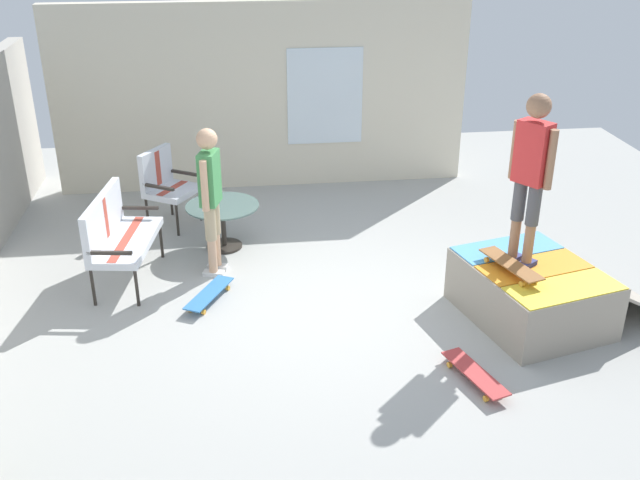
% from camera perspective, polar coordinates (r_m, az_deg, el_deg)
% --- Properties ---
extents(ground_plane, '(12.00, 12.00, 0.10)m').
position_cam_1_polar(ground_plane, '(7.93, 0.94, -5.47)').
color(ground_plane, '#A8A8A3').
extents(house_facade, '(0.23, 6.00, 2.69)m').
position_cam_1_polar(house_facade, '(10.89, -4.41, 11.05)').
color(house_facade, beige).
rests_on(house_facade, ground_plane).
extents(skate_ramp, '(1.86, 2.25, 0.60)m').
position_cam_1_polar(skate_ramp, '(7.88, 16.27, -3.89)').
color(skate_ramp, gray).
rests_on(skate_ramp, ground_plane).
extents(patio_bench, '(1.32, 0.73, 1.02)m').
position_cam_1_polar(patio_bench, '(8.47, -15.62, 0.70)').
color(patio_bench, '#2D2823').
rests_on(patio_bench, ground_plane).
extents(patio_chair_near_house, '(0.82, 0.79, 1.02)m').
position_cam_1_polar(patio_chair_near_house, '(9.85, -12.00, 4.55)').
color(patio_chair_near_house, '#2D2823').
rests_on(patio_chair_near_house, ground_plane).
extents(patio_table, '(0.90, 0.90, 0.57)m').
position_cam_1_polar(patio_table, '(9.11, -7.55, 1.76)').
color(patio_table, '#2D2823').
rests_on(patio_table, ground_plane).
extents(person_watching, '(0.47, 0.31, 1.73)m').
position_cam_1_polar(person_watching, '(8.27, -8.52, 3.80)').
color(person_watching, silver).
rests_on(person_watching, ground_plane).
extents(person_skater, '(0.41, 0.35, 1.75)m').
position_cam_1_polar(person_skater, '(7.35, 16.08, 5.41)').
color(person_skater, navy).
rests_on(person_skater, skate_ramp).
extents(skateboard_by_bench, '(0.80, 0.55, 0.10)m').
position_cam_1_polar(skateboard_by_bench, '(8.06, -8.61, -4.16)').
color(skateboard_by_bench, '#3372B2').
rests_on(skateboard_by_bench, ground_plane).
extents(skateboard_spare, '(0.82, 0.44, 0.10)m').
position_cam_1_polar(skateboard_spare, '(6.87, 11.95, -10.13)').
color(skateboard_spare, '#B23838').
rests_on(skateboard_spare, ground_plane).
extents(skateboard_on_ramp, '(0.82, 0.43, 0.10)m').
position_cam_1_polar(skateboard_on_ramp, '(7.50, 14.61, -1.87)').
color(skateboard_on_ramp, brown).
rests_on(skateboard_on_ramp, skate_ramp).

